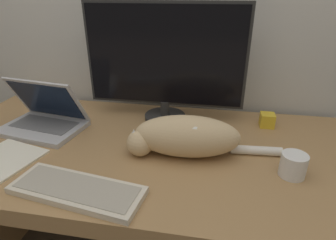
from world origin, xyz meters
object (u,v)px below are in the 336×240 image
object	(u,v)px
coffee_mug	(293,165)
laptop	(44,119)
monitor	(165,62)
cat	(185,136)
external_keyboard	(77,190)

from	to	relation	value
coffee_mug	laptop	bearing A→B (deg)	170.33
monitor	laptop	bearing A→B (deg)	-158.87
cat	coffee_mug	bearing A→B (deg)	-14.10
cat	laptop	bearing A→B (deg)	166.70
cat	monitor	bearing A→B (deg)	109.42
cat	coffee_mug	xyz separation A→B (m)	(0.35, -0.06, -0.04)
coffee_mug	monitor	bearing A→B (deg)	143.74
laptop	cat	bearing A→B (deg)	-0.76
external_keyboard	cat	size ratio (longest dim) A/B	0.75
cat	coffee_mug	distance (m)	0.36
monitor	external_keyboard	bearing A→B (deg)	-106.03
laptop	external_keyboard	world-z (taller)	laptop
external_keyboard	coffee_mug	bearing A→B (deg)	25.79
monitor	coffee_mug	distance (m)	0.63
external_keyboard	laptop	bearing A→B (deg)	140.05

